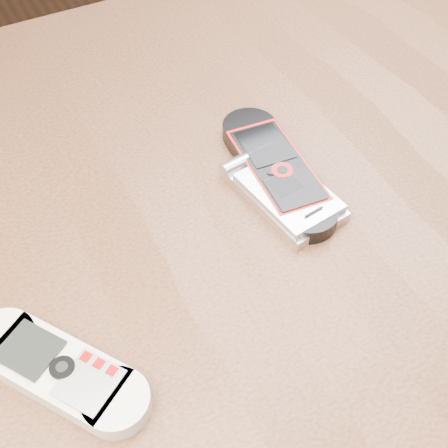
% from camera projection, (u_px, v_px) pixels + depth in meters
% --- Properties ---
extents(table, '(1.20, 0.80, 0.75)m').
position_uv_depth(table, '(219.00, 305.00, 0.60)').
color(table, black).
rests_on(table, ground).
extents(nokia_white, '(0.12, 0.15, 0.02)m').
position_uv_depth(nokia_white, '(58.00, 370.00, 0.43)').
color(nokia_white, silver).
rests_on(nokia_white, table).
extents(nokia_black_red, '(0.07, 0.17, 0.02)m').
position_uv_depth(nokia_black_red, '(277.00, 169.00, 0.56)').
color(nokia_black_red, black).
rests_on(nokia_black_red, table).
extents(motorola_razr, '(0.07, 0.12, 0.02)m').
position_uv_depth(motorola_razr, '(286.00, 193.00, 0.54)').
color(motorola_razr, silver).
rests_on(motorola_razr, table).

